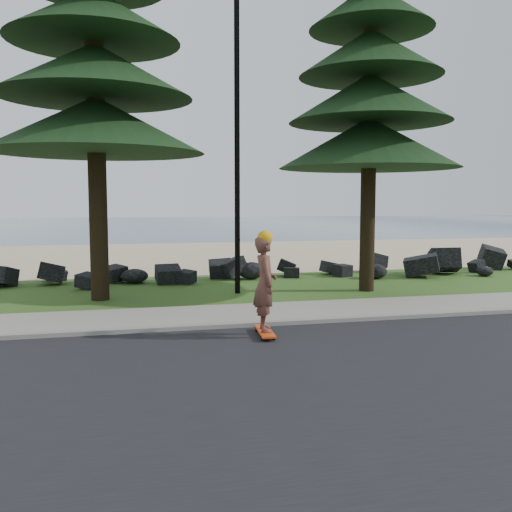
% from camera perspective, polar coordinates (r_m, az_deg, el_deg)
% --- Properties ---
extents(ground, '(160.00, 160.00, 0.00)m').
position_cam_1_polar(ground, '(12.05, 1.26, -6.08)').
color(ground, '#365C1C').
rests_on(ground, ground).
extents(road, '(160.00, 7.00, 0.02)m').
position_cam_1_polar(road, '(7.92, 9.85, -12.23)').
color(road, black).
rests_on(road, ground).
extents(kerb, '(160.00, 0.20, 0.10)m').
position_cam_1_polar(kerb, '(11.19, 2.46, -6.71)').
color(kerb, gray).
rests_on(kerb, ground).
extents(sidewalk, '(160.00, 2.00, 0.08)m').
position_cam_1_polar(sidewalk, '(12.23, 1.02, -5.71)').
color(sidewalk, gray).
rests_on(sidewalk, ground).
extents(beach_sand, '(160.00, 15.00, 0.01)m').
position_cam_1_polar(beach_sand, '(26.20, -6.91, 0.12)').
color(beach_sand, '#D0B88A').
rests_on(beach_sand, ground).
extents(ocean, '(160.00, 58.00, 0.01)m').
position_cam_1_polar(ocean, '(62.53, -10.85, 3.11)').
color(ocean, '#31495D').
rests_on(ocean, ground).
extents(seawall_boulders, '(60.00, 2.40, 1.10)m').
position_cam_1_polar(seawall_boulders, '(17.44, -3.47, -2.51)').
color(seawall_boulders, black).
rests_on(seawall_boulders, ground).
extents(lamp_post, '(0.25, 0.14, 8.14)m').
position_cam_1_polar(lamp_post, '(15.02, -1.91, 12.04)').
color(lamp_post, black).
rests_on(lamp_post, ground).
extents(skateboarder, '(0.46, 1.03, 1.89)m').
position_cam_1_polar(skateboarder, '(10.11, 0.91, -2.82)').
color(skateboarder, red).
rests_on(skateboarder, ground).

